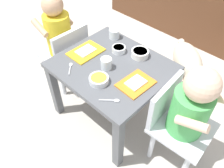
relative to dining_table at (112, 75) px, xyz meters
The scene contains 14 objects.
ground_plane 0.35m from the dining_table, ahead, with size 7.00×7.00×0.00m, color #B2ADA3.
dining_table is the anchor object (origin of this frame).
seated_child_left 0.46m from the dining_table, behind, with size 0.29×0.29×0.68m.
seated_child_right 0.47m from the dining_table, ahead, with size 0.30×0.30×0.66m.
dog 0.61m from the dining_table, 69.81° to the left, with size 0.41×0.38×0.33m.
food_tray_left 0.21m from the dining_table, behind, with size 0.14×0.20×0.02m.
food_tray_right 0.21m from the dining_table, ahead, with size 0.14×0.18×0.02m.
water_cup_left 0.28m from the dining_table, 130.71° to the left, with size 0.07×0.07×0.06m.
water_cup_right 0.11m from the dining_table, 99.89° to the right, with size 0.06×0.06×0.06m.
cereal_bowl_right_side 0.20m from the dining_table, 70.14° to the left, with size 0.10×0.10×0.04m.
cereal_bowl_left_side 0.17m from the dining_table, 72.53° to the right, with size 0.10×0.10×0.03m.
veggie_bowl_near 0.16m from the dining_table, 115.88° to the left, with size 0.08×0.08×0.03m.
spoon_by_left_tray 0.24m from the dining_table, 130.48° to the right, with size 0.08×0.08×0.01m.
spoon_by_right_tray 0.27m from the dining_table, 46.73° to the right, with size 0.08×0.08×0.01m.
Camera 1 is at (0.67, -0.69, 1.25)m, focal length 36.75 mm.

